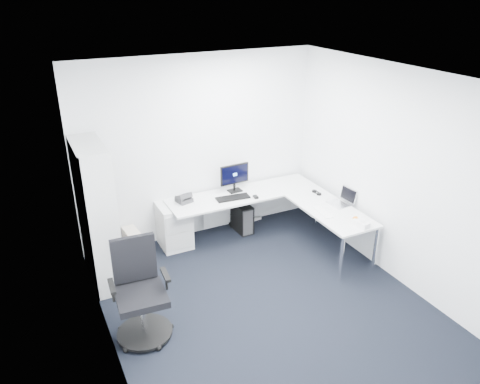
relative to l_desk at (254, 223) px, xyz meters
name	(u,v)px	position (x,y,z in m)	size (l,w,h in m)	color
ground	(267,306)	(-0.55, -1.40, -0.34)	(4.20, 4.20, 0.00)	black
ceiling	(274,79)	(-0.55, -1.40, 2.36)	(4.20, 4.20, 0.00)	white
wall_back	(199,148)	(-0.55, 0.70, 1.01)	(3.60, 0.02, 2.70)	white
wall_front	(415,319)	(-0.55, -3.50, 1.01)	(3.60, 0.02, 2.70)	white
wall_left	(102,242)	(-2.35, -1.40, 1.01)	(0.02, 4.20, 2.70)	white
wall_right	(397,177)	(1.25, -1.40, 1.01)	(0.02, 4.20, 2.70)	white
l_desk	(254,223)	(0.00, 0.00, 0.00)	(2.32, 1.30, 0.68)	silver
drawer_pedestal	(174,225)	(-1.07, 0.47, -0.01)	(0.43, 0.53, 0.65)	silver
bookshelf	(97,215)	(-2.17, 0.05, 0.59)	(0.36, 0.93, 1.85)	#BABDBD
task_chair	(141,294)	(-2.01, -1.26, 0.22)	(0.63, 0.63, 1.12)	black
black_pc_tower	(241,217)	(0.01, 0.44, -0.11)	(0.20, 0.46, 0.45)	black
beige_pc_tower	(133,243)	(-1.69, 0.46, -0.15)	(0.18, 0.40, 0.38)	beige
power_strip	(251,220)	(0.29, 0.63, -0.32)	(0.35, 0.06, 0.04)	white
monitor	(235,178)	(-0.09, 0.46, 0.56)	(0.46, 0.15, 0.44)	black
black_keyboard	(233,198)	(-0.23, 0.23, 0.35)	(0.49, 0.17, 0.02)	black
mouse	(256,197)	(0.08, 0.10, 0.35)	(0.06, 0.10, 0.03)	black
desk_phone	(184,197)	(-0.91, 0.44, 0.41)	(0.20, 0.20, 0.14)	#2F2F32
laptop	(339,198)	(1.02, -0.61, 0.45)	(0.31, 0.30, 0.22)	silver
white_keyboard	(323,212)	(0.68, -0.72, 0.35)	(0.11, 0.39, 0.01)	white
headphones	(317,192)	(0.97, -0.15, 0.36)	(0.11, 0.17, 0.04)	black
orange_fruit	(356,219)	(0.89, -1.15, 0.38)	(0.09, 0.09, 0.09)	orange
tissue_box	(361,224)	(0.89, -1.27, 0.38)	(0.11, 0.21, 0.07)	white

